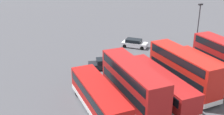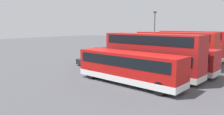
# 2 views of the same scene
# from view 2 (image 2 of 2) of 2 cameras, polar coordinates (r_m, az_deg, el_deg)

# --- Properties ---
(ground_plane) EXTENTS (140.00, 140.00, 0.00)m
(ground_plane) POSITION_cam_2_polar(r_m,az_deg,el_deg) (33.90, -3.23, -0.66)
(ground_plane) COLOR #47474C
(bus_double_decker_near_end) EXTENTS (3.36, 10.43, 4.55)m
(bus_double_decker_near_end) POSITION_cam_2_polar(r_m,az_deg,el_deg) (36.04, 20.53, 3.27)
(bus_double_decker_near_end) COLOR #A51919
(bus_double_decker_near_end) RESTS_ON ground
(bus_single_deck_second) EXTENTS (3.28, 10.34, 2.95)m
(bus_single_deck_second) POSITION_cam_2_polar(r_m,az_deg,el_deg) (32.80, 18.34, 1.47)
(bus_single_deck_second) COLOR red
(bus_single_deck_second) RESTS_ON ground
(bus_double_decker_third) EXTENTS (2.98, 10.43, 4.55)m
(bus_double_decker_third) POSITION_cam_2_polar(r_m,az_deg,el_deg) (29.13, 16.41, 2.38)
(bus_double_decker_third) COLOR red
(bus_double_decker_third) RESTS_ON ground
(bus_single_deck_fourth) EXTENTS (3.44, 11.73, 2.95)m
(bus_single_deck_fourth) POSITION_cam_2_polar(r_m,az_deg,el_deg) (25.66, 14.05, -0.15)
(bus_single_deck_fourth) COLOR #A51919
(bus_single_deck_fourth) RESTS_ON ground
(bus_double_decker_fifth) EXTENTS (3.40, 10.86, 4.55)m
(bus_double_decker_fifth) POSITION_cam_2_polar(r_m,az_deg,el_deg) (22.56, 10.49, 0.93)
(bus_double_decker_fifth) COLOR #A51919
(bus_double_decker_fifth) RESTS_ON ground
(bus_single_deck_sixth) EXTENTS (3.28, 10.86, 2.95)m
(bus_single_deck_sixth) POSITION_cam_2_polar(r_m,az_deg,el_deg) (19.73, 4.34, -2.44)
(bus_single_deck_sixth) COLOR #B71411
(bus_single_deck_sixth) RESTS_ON ground
(box_truck_blue) EXTENTS (3.63, 7.80, 3.20)m
(box_truck_blue) POSITION_cam_2_polar(r_m,az_deg,el_deg) (43.24, 23.53, 2.88)
(box_truck_blue) COLOR navy
(box_truck_blue) RESTS_ON ground
(car_hatchback_silver) EXTENTS (4.15, 4.34, 1.43)m
(car_hatchback_silver) POSITION_cam_2_polar(r_m,az_deg,el_deg) (39.66, -2.76, 1.68)
(car_hatchback_silver) COLOR silver
(car_hatchback_silver) RESTS_ON ground
(car_small_green) EXTENTS (4.75, 2.98, 1.43)m
(car_small_green) POSITION_cam_2_polar(r_m,az_deg,el_deg) (29.85, -4.99, -0.55)
(car_small_green) COLOR black
(car_small_green) RESTS_ON ground
(lamp_post_tall) EXTENTS (0.70, 0.30, 8.02)m
(lamp_post_tall) POSITION_cam_2_polar(r_m,az_deg,el_deg) (40.83, 11.33, 7.33)
(lamp_post_tall) COLOR #38383D
(lamp_post_tall) RESTS_ON ground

